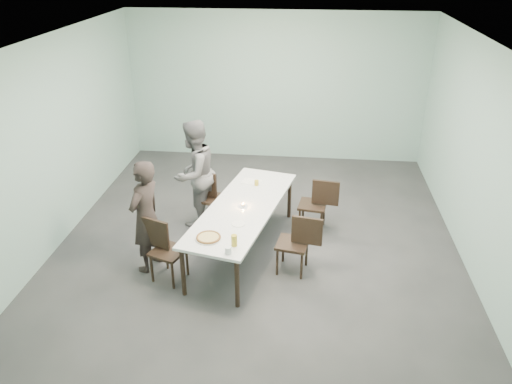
# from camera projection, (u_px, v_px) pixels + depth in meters

# --- Properties ---
(ground) EXTENTS (7.00, 7.00, 0.00)m
(ground) POSITION_uv_depth(u_px,v_px,m) (258.00, 242.00, 7.66)
(ground) COLOR #333335
(ground) RESTS_ON ground
(room_shell) EXTENTS (6.02, 7.02, 3.01)m
(room_shell) POSITION_uv_depth(u_px,v_px,m) (258.00, 116.00, 6.76)
(room_shell) COLOR #93B9B0
(room_shell) RESTS_ON ground
(table) EXTENTS (1.45, 2.73, 0.75)m
(table) POSITION_uv_depth(u_px,v_px,m) (243.00, 210.00, 7.15)
(table) COLOR white
(table) RESTS_ON ground
(chair_near_left) EXTENTS (0.65, 0.54, 0.87)m
(chair_near_left) POSITION_uv_depth(u_px,v_px,m) (163.00, 246.00, 6.66)
(chair_near_left) COLOR black
(chair_near_left) RESTS_ON ground
(chair_far_left) EXTENTS (0.65, 0.52, 0.87)m
(chair_far_left) POSITION_uv_depth(u_px,v_px,m) (211.00, 194.00, 8.02)
(chair_far_left) COLOR black
(chair_far_left) RESTS_ON ground
(chair_near_right) EXTENTS (0.64, 0.49, 0.87)m
(chair_near_right) POSITION_uv_depth(u_px,v_px,m) (299.00, 240.00, 6.78)
(chair_near_right) COLOR black
(chair_near_right) RESTS_ON ground
(chair_far_right) EXTENTS (0.64, 0.48, 0.87)m
(chair_far_right) POSITION_uv_depth(u_px,v_px,m) (318.00, 202.00, 7.79)
(chair_far_right) COLOR black
(chair_far_right) RESTS_ON ground
(diner_near) EXTENTS (0.56, 0.68, 1.62)m
(diner_near) POSITION_uv_depth(u_px,v_px,m) (146.00, 217.00, 6.73)
(diner_near) COLOR black
(diner_near) RESTS_ON ground
(diner_far) EXTENTS (0.96, 1.04, 1.73)m
(diner_far) POSITION_uv_depth(u_px,v_px,m) (194.00, 173.00, 7.87)
(diner_far) COLOR slate
(diner_far) RESTS_ON ground
(pizza) EXTENTS (0.34, 0.34, 0.04)m
(pizza) POSITION_uv_depth(u_px,v_px,m) (209.00, 237.00, 6.33)
(pizza) COLOR white
(pizza) RESTS_ON table
(side_plate) EXTENTS (0.18, 0.18, 0.01)m
(side_plate) POSITION_uv_depth(u_px,v_px,m) (238.00, 224.00, 6.67)
(side_plate) COLOR white
(side_plate) RESTS_ON table
(beer_glass) EXTENTS (0.08, 0.08, 0.15)m
(beer_glass) POSITION_uv_depth(u_px,v_px,m) (234.00, 240.00, 6.16)
(beer_glass) COLOR gold
(beer_glass) RESTS_ON table
(water_tumbler) EXTENTS (0.08, 0.08, 0.09)m
(water_tumbler) POSITION_uv_depth(u_px,v_px,m) (228.00, 250.00, 6.02)
(water_tumbler) COLOR silver
(water_tumbler) RESTS_ON table
(tealight) EXTENTS (0.06, 0.06, 0.05)m
(tealight) POSITION_uv_depth(u_px,v_px,m) (243.00, 205.00, 7.11)
(tealight) COLOR silver
(tealight) RESTS_ON table
(amber_tumbler) EXTENTS (0.07, 0.07, 0.08)m
(amber_tumbler) POSITION_uv_depth(u_px,v_px,m) (257.00, 183.00, 7.73)
(amber_tumbler) COLOR gold
(amber_tumbler) RESTS_ON table
(menu) EXTENTS (0.34, 0.28, 0.01)m
(menu) POSITION_uv_depth(u_px,v_px,m) (251.00, 182.00, 7.86)
(menu) COLOR silver
(menu) RESTS_ON table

